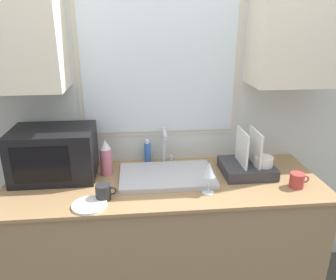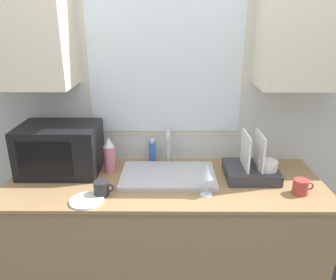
% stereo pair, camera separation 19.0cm
% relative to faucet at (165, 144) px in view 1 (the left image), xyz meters
% --- Properties ---
extents(countertop, '(1.94, 0.70, 0.94)m').
position_rel_faucet_xyz_m(countertop, '(-0.02, -0.23, -0.62)').
color(countertop, '#8C7251').
rests_on(countertop, ground_plane).
extents(wall_back, '(6.00, 0.38, 2.60)m').
position_rel_faucet_xyz_m(wall_back, '(-0.02, 0.10, 0.31)').
color(wall_back, silver).
rests_on(wall_back, ground_plane).
extents(sink_basin, '(0.59, 0.38, 0.03)m').
position_rel_faucet_xyz_m(sink_basin, '(-0.00, -0.20, -0.14)').
color(sink_basin, '#B2B2B7').
rests_on(sink_basin, countertop).
extents(faucet, '(0.08, 0.18, 0.26)m').
position_rel_faucet_xyz_m(faucet, '(0.00, 0.00, 0.00)').
color(faucet, '#B7B7BC').
rests_on(faucet, countertop).
extents(microwave, '(0.50, 0.35, 0.31)m').
position_rel_faucet_xyz_m(microwave, '(-0.70, -0.10, 0.00)').
color(microwave, black).
rests_on(microwave, countertop).
extents(dish_rack, '(0.32, 0.30, 0.29)m').
position_rel_faucet_xyz_m(dish_rack, '(0.53, -0.18, -0.10)').
color(dish_rack, '#333338').
rests_on(dish_rack, countertop).
extents(spray_bottle, '(0.08, 0.08, 0.23)m').
position_rel_faucet_xyz_m(spray_bottle, '(-0.38, -0.10, -0.04)').
color(spray_bottle, '#D8728C').
rests_on(spray_bottle, countertop).
extents(soap_bottle, '(0.04, 0.04, 0.17)m').
position_rel_faucet_xyz_m(soap_bottle, '(-0.12, 0.05, -0.08)').
color(soap_bottle, blue).
rests_on(soap_bottle, countertop).
extents(mug_near_sink, '(0.12, 0.08, 0.09)m').
position_rel_faucet_xyz_m(mug_near_sink, '(-0.38, -0.42, -0.11)').
color(mug_near_sink, '#262628').
rests_on(mug_near_sink, countertop).
extents(wine_glass, '(0.08, 0.08, 0.19)m').
position_rel_faucet_xyz_m(wine_glass, '(0.21, -0.41, -0.01)').
color(wine_glass, silver).
rests_on(wine_glass, countertop).
extents(mug_by_rack, '(0.12, 0.09, 0.09)m').
position_rel_faucet_xyz_m(mug_by_rack, '(0.75, -0.39, -0.11)').
color(mug_by_rack, '#A53833').
rests_on(mug_by_rack, countertop).
extents(small_plate, '(0.19, 0.19, 0.01)m').
position_rel_faucet_xyz_m(small_plate, '(-0.45, -0.49, -0.15)').
color(small_plate, white).
rests_on(small_plate, countertop).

